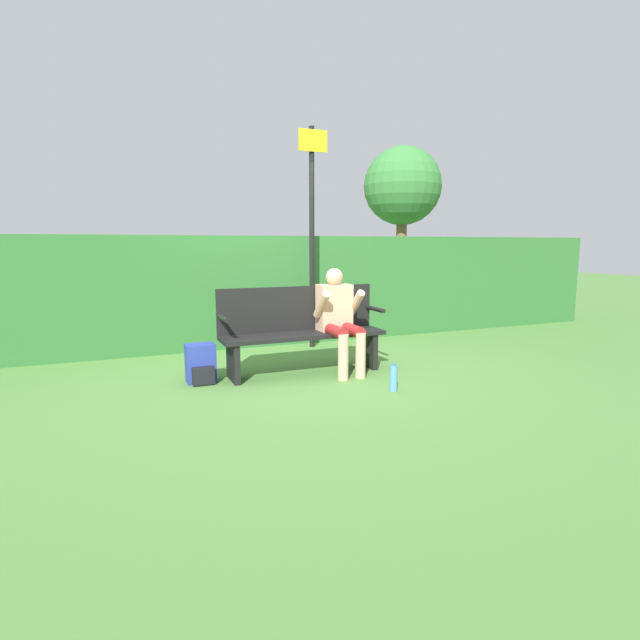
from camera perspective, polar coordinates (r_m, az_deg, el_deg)
ground_plane at (r=5.57m, az=-1.83°, el=-6.10°), size 40.00×40.00×0.00m
hedge_back at (r=7.16m, az=-7.16°, el=3.37°), size 12.00×0.52×1.53m
park_bench at (r=5.53m, az=-2.12°, el=-1.06°), size 1.83×0.44×0.95m
person_seated at (r=5.53m, az=2.14°, el=0.51°), size 0.51×0.62×1.15m
backpack at (r=5.32m, az=-13.46°, el=-4.96°), size 0.29×0.29×0.40m
water_bottle at (r=4.94m, az=8.40°, el=-6.57°), size 0.08×0.08×0.27m
signpost at (r=6.83m, az=-0.92°, el=10.80°), size 0.40×0.09×2.95m
parked_car at (r=19.15m, az=-31.10°, el=4.96°), size 2.62×4.48×1.20m
tree at (r=12.59m, az=9.41°, el=14.72°), size 1.87×1.87×3.74m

